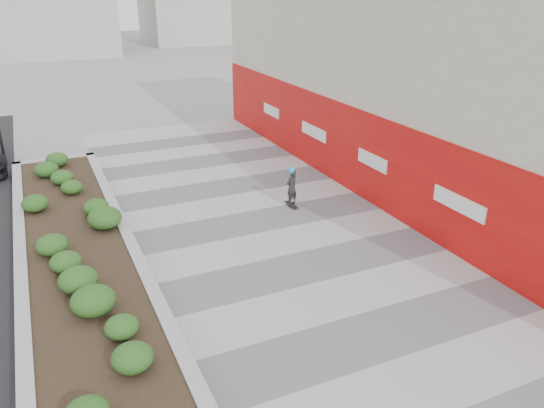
{
  "coord_description": "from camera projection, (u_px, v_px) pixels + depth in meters",
  "views": [
    {
      "loc": [
        -5.97,
        -5.72,
        6.96
      ],
      "look_at": [
        -0.2,
        6.9,
        1.1
      ],
      "focal_mm": 35.0,
      "sensor_mm": 36.0,
      "label": 1
    }
  ],
  "objects": [
    {
      "name": "manhole_cover",
      "position": [
        368.0,
        300.0,
        12.49
      ],
      "size": [
        0.44,
        0.44,
        0.01
      ],
      "primitive_type": "cylinder",
      "color": "#595654",
      "rests_on": "ground"
    },
    {
      "name": "skateboarder",
      "position": [
        292.0,
        187.0,
        17.43
      ],
      "size": [
        0.53,
        0.73,
        1.38
      ],
      "rotation": [
        0.0,
        0.0,
        -0.05
      ],
      "color": "beige",
      "rests_on": "ground"
    },
    {
      "name": "walkway",
      "position": [
        349.0,
        305.0,
        12.3
      ],
      "size": [
        8.0,
        36.0,
        0.01
      ],
      "primitive_type": "cube",
      "color": "#A8A8AD",
      "rests_on": "ground"
    },
    {
      "name": "building",
      "position": [
        434.0,
        74.0,
        18.44
      ],
      "size": [
        6.04,
        24.08,
        8.0
      ],
      "color": "beige",
      "rests_on": "ground"
    },
    {
      "name": "ground",
      "position": [
        437.0,
        389.0,
        9.79
      ],
      "size": [
        160.0,
        160.0,
        0.0
      ],
      "primitive_type": "plane",
      "color": "gray",
      "rests_on": "ground"
    },
    {
      "name": "planter",
      "position": [
        80.0,
        261.0,
        13.38
      ],
      "size": [
        3.0,
        18.0,
        0.9
      ],
      "color": "#9E9EA0",
      "rests_on": "ground"
    }
  ]
}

